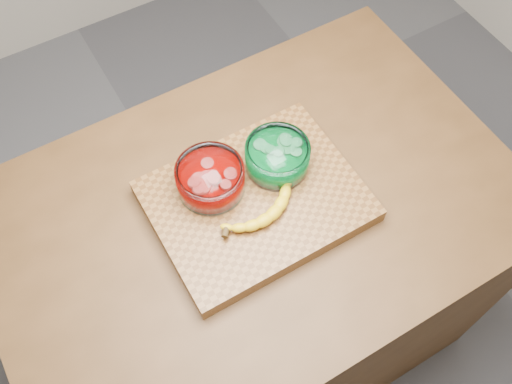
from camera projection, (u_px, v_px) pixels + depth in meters
ground at (256, 328)px, 2.05m from camera, size 3.50×3.50×0.00m
counter at (256, 281)px, 1.67m from camera, size 1.20×0.80×0.90m
cutting_board at (256, 201)px, 1.26m from camera, size 0.45×0.35×0.04m
bowl_red at (210, 179)px, 1.23m from camera, size 0.15×0.15×0.07m
bowl_green at (277, 157)px, 1.26m from camera, size 0.14×0.14×0.07m
banana at (259, 203)px, 1.22m from camera, size 0.23×0.13×0.03m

